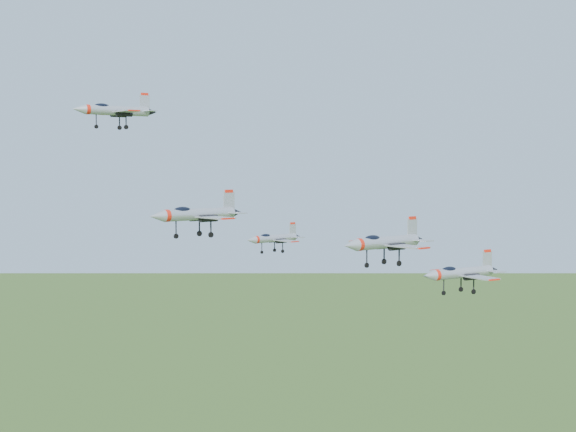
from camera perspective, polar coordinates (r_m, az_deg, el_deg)
jet_lead at (r=110.24m, az=-12.23°, el=7.36°), size 11.99×9.83×3.22m
jet_left_high at (r=99.81m, az=-6.54°, el=0.14°), size 13.85×11.50×3.70m
jet_right_high at (r=99.31m, az=6.86°, el=-1.86°), size 14.08×11.66×3.76m
jet_left_low at (r=121.27m, az=-1.04°, el=-1.59°), size 10.61×8.81×2.83m
jet_right_low at (r=111.25m, az=12.16°, el=-3.96°), size 13.67×11.32×3.65m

